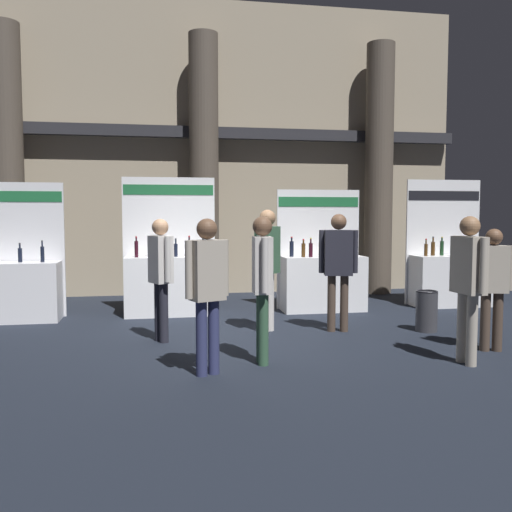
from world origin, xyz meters
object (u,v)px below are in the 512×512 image
trash_bin (427,311)px  visitor_6 (267,259)px  exhibitor_booth_3 (449,274)px  visitor_3 (469,276)px  exhibitor_booth_2 (322,278)px  exhibitor_booth_1 (170,279)px  exhibitor_booth_0 (11,286)px  visitor_0 (262,278)px  visitor_2 (161,270)px  visitor_5 (338,261)px  visitor_1 (493,280)px  visitor_4 (207,283)px

trash_bin → visitor_6: 2.52m
exhibitor_booth_3 → visitor_6: exhibitor_booth_3 is taller
visitor_3 → exhibitor_booth_2: bearing=5.3°
exhibitor_booth_1 → trash_bin: 4.33m
exhibitor_booth_2 → exhibitor_booth_1: bearing=178.7°
visitor_6 → trash_bin: bearing=124.2°
exhibitor_booth_0 → exhibitor_booth_2: 5.35m
exhibitor_booth_2 → visitor_6: 2.19m
exhibitor_booth_1 → visitor_6: 2.26m
exhibitor_booth_3 → visitor_0: (-4.33, -3.48, 0.41)m
visitor_2 → visitor_5: size_ratio=0.96×
exhibitor_booth_0 → visitor_1: 7.35m
visitor_1 → visitor_5: size_ratio=0.89×
exhibitor_booth_3 → visitor_6: size_ratio=1.33×
exhibitor_booth_0 → visitor_2: size_ratio=1.35×
visitor_6 → exhibitor_booth_0: bearing=-67.3°
visitor_2 → visitor_6: (1.57, 0.39, 0.10)m
exhibitor_booth_1 → exhibitor_booth_2: (2.76, -0.06, -0.03)m
exhibitor_booth_2 → visitor_2: size_ratio=1.31×
exhibitor_booth_1 → exhibitor_booth_2: exhibitor_booth_1 is taller
visitor_4 → exhibitor_booth_1: bearing=71.8°
visitor_1 → visitor_5: visitor_5 is taller
visitor_1 → visitor_6: 3.10m
exhibitor_booth_3 → visitor_4: bearing=-142.6°
exhibitor_booth_1 → exhibitor_booth_3: 5.32m
exhibitor_booth_2 → visitor_3: 3.90m
visitor_2 → visitor_3: visitor_3 is taller
exhibitor_booth_0 → visitor_3: bearing=-32.1°
visitor_4 → visitor_3: bearing=-24.6°
trash_bin → visitor_3: size_ratio=0.36×
exhibitor_booth_0 → visitor_5: (5.04, -1.72, 0.48)m
exhibitor_booth_1 → trash_bin: exhibitor_booth_1 is taller
exhibitor_booth_3 → visitor_2: bearing=-158.9°
exhibitor_booth_2 → visitor_6: bearing=-129.5°
visitor_1 → visitor_5: 2.17m
visitor_0 → visitor_5: visitor_5 is taller
visitor_3 → visitor_5: visitor_5 is taller
visitor_0 → visitor_6: bearing=-10.2°
exhibitor_booth_1 → visitor_0: exhibitor_booth_1 is taller
visitor_0 → visitor_6: size_ratio=0.95×
visitor_4 → visitor_5: visitor_5 is taller
exhibitor_booth_1 → visitor_4: size_ratio=1.41×
visitor_6 → visitor_0: bearing=30.7°
visitor_3 → visitor_2: bearing=59.4°
exhibitor_booth_3 → visitor_1: bearing=-111.1°
visitor_3 → visitor_4: visitor_3 is taller
exhibitor_booth_0 → visitor_0: (3.59, -3.29, 0.43)m
exhibitor_booth_3 → visitor_4: exhibitor_booth_3 is taller
visitor_4 → visitor_6: size_ratio=0.94×
visitor_0 → exhibitor_booth_1: bearing=19.0°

